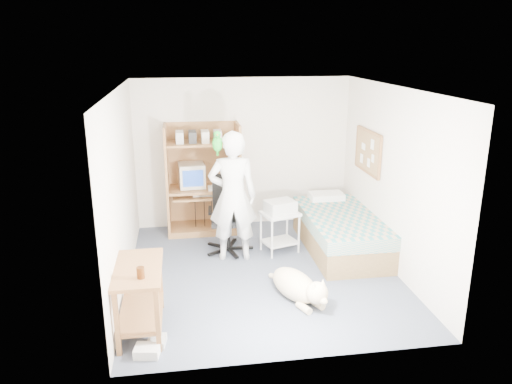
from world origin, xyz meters
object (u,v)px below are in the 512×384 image
at_px(person, 233,196).
at_px(printer_cart, 280,226).
at_px(computer_hutch, 203,183).
at_px(bed, 340,231).
at_px(side_desk, 139,289).
at_px(dog, 298,286).
at_px(office_chair, 228,225).

distance_m(person, printer_cart, 0.90).
xyz_separation_m(computer_hutch, person, (0.36, -1.19, 0.12)).
distance_m(bed, side_desk, 3.39).
xyz_separation_m(person, dog, (0.64, -1.37, -0.76)).
height_order(bed, person, person).
height_order(side_desk, dog, side_desk).
bearing_deg(office_chair, person, -77.69).
bearing_deg(dog, office_chair, 89.02).
bearing_deg(office_chair, side_desk, -115.55).
xyz_separation_m(side_desk, office_chair, (1.16, 2.06, -0.09)).
bearing_deg(side_desk, person, 55.25).
xyz_separation_m(dog, printer_cart, (0.07, 1.50, 0.22)).
bearing_deg(bed, person, -177.47).
relative_size(bed, dog, 1.85).
height_order(computer_hutch, bed, computer_hutch).
bearing_deg(side_desk, office_chair, 60.48).
xyz_separation_m(bed, printer_cart, (-0.92, 0.06, 0.13)).
xyz_separation_m(side_desk, dog, (1.85, 0.38, -0.30)).
relative_size(office_chair, printer_cart, 1.82).
bearing_deg(computer_hutch, bed, -29.29).
xyz_separation_m(bed, person, (-1.64, -0.07, 0.66)).
height_order(computer_hutch, person, person).
bearing_deg(office_chair, computer_hutch, 113.56).
height_order(bed, dog, bed).
xyz_separation_m(side_desk, printer_cart, (1.93, 1.87, -0.08)).
relative_size(office_chair, person, 0.60).
relative_size(computer_hutch, person, 0.95).
bearing_deg(dog, bed, 32.03).
height_order(bed, side_desk, side_desk).
bearing_deg(computer_hutch, printer_cart, -44.74).
bearing_deg(side_desk, bed, 32.50).
bearing_deg(printer_cart, computer_hutch, 117.23).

